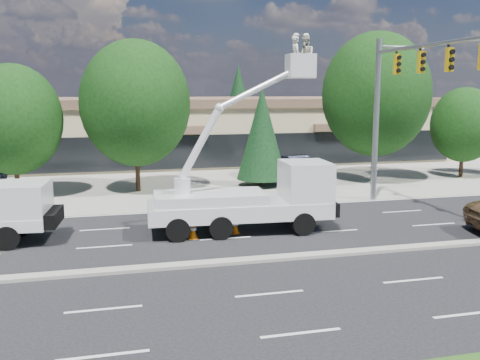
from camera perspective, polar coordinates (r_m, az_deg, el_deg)
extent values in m
plane|color=black|center=(19.87, 0.44, -8.74)|extent=(140.00, 140.00, 0.00)
cube|color=gray|center=(39.06, -6.80, 0.36)|extent=(140.00, 22.00, 0.01)
cube|color=gray|center=(19.85, 0.44, -8.57)|extent=(120.00, 0.55, 0.12)
cube|color=tan|center=(48.64, -8.33, 5.11)|extent=(50.00, 15.00, 5.00)
cube|color=brown|center=(48.51, -8.40, 8.23)|extent=(50.40, 15.40, 0.70)
cube|color=black|center=(41.26, -7.27, 2.94)|extent=(48.00, 0.12, 2.60)
cylinder|color=#332114|center=(34.07, -22.69, 0.44)|extent=(0.28, 0.28, 2.52)
ellipsoid|color=black|center=(33.74, -23.05, 5.96)|extent=(5.59, 5.59, 6.43)
cylinder|color=#332114|center=(33.65, -10.87, 1.34)|extent=(0.28, 0.28, 3.01)
ellipsoid|color=black|center=(33.32, -11.09, 8.03)|extent=(6.68, 6.68, 7.68)
cylinder|color=#332114|center=(35.14, 2.32, 0.03)|extent=(0.26, 0.26, 0.80)
cone|color=black|center=(34.76, 2.36, 5.01)|extent=(3.27, 3.27, 5.97)
cylinder|color=#332114|center=(37.95, 14.03, 2.36)|extent=(0.28, 0.28, 3.28)
ellipsoid|color=black|center=(37.67, 14.30, 8.84)|extent=(7.29, 7.29, 8.39)
cylinder|color=#332114|center=(41.74, 22.53, 1.72)|extent=(0.28, 0.28, 2.09)
ellipsoid|color=black|center=(41.49, 22.78, 5.46)|extent=(4.64, 4.64, 5.34)
cylinder|color=#332114|center=(60.56, -13.17, 3.84)|extent=(0.26, 0.26, 0.80)
cone|color=black|center=(60.28, -13.36, 8.74)|extent=(5.27, 5.27, 9.64)
cylinder|color=#332114|center=(62.31, -0.16, 4.25)|extent=(0.26, 0.26, 0.80)
cone|color=black|center=(62.05, -0.16, 8.33)|extent=(4.57, 4.57, 8.36)
cylinder|color=#332114|center=(66.16, 10.02, 4.42)|extent=(0.26, 0.26, 0.80)
cone|color=black|center=(65.91, 10.15, 8.91)|extent=(5.27, 5.27, 9.64)
cylinder|color=gray|center=(31.19, 14.31, 6.11)|extent=(0.32, 0.32, 9.00)
cylinder|color=gray|center=(26.91, 19.79, 13.43)|extent=(0.20, 10.00, 0.20)
cylinder|color=gray|center=(31.85, 16.75, 13.45)|extent=(2.60, 0.12, 0.12)
cube|color=gold|center=(29.42, 16.42, 11.77)|extent=(0.32, 0.22, 1.05)
cube|color=gold|center=(27.53, 18.76, 11.82)|extent=(0.32, 0.22, 1.05)
cube|color=gold|center=(25.70, 21.44, 11.86)|extent=(0.32, 0.22, 1.05)
cube|color=silver|center=(23.79, -22.61, -2.24)|extent=(2.59, 2.54, 1.62)
cube|color=black|center=(23.58, -20.99, -1.70)|extent=(0.28, 2.05, 1.08)
cube|color=silver|center=(23.73, -0.06, -3.16)|extent=(8.18, 2.87, 0.71)
cube|color=silver|center=(24.24, 6.98, -0.41)|extent=(2.15, 2.48, 2.01)
cube|color=black|center=(24.45, 8.68, 0.00)|extent=(0.19, 2.02, 1.21)
cube|color=silver|center=(23.41, -3.21, -1.96)|extent=(4.96, 2.59, 0.50)
cylinder|color=silver|center=(23.19, -6.19, -0.72)|extent=(0.71, 0.71, 0.81)
cube|color=silver|center=(23.80, 6.47, 12.00)|extent=(1.16, 0.97, 1.09)
imported|color=beige|center=(23.76, 5.97, 12.99)|extent=(0.45, 0.66, 1.74)
imported|color=beige|center=(23.89, 7.01, 12.95)|extent=(0.70, 0.88, 1.74)
ellipsoid|color=white|center=(23.82, 6.01, 15.11)|extent=(0.26, 0.26, 0.18)
ellipsoid|color=white|center=(23.95, 7.06, 15.07)|extent=(0.26, 0.26, 0.18)
cube|color=orange|center=(22.96, -5.02, -6.19)|extent=(0.40, 0.40, 0.03)
cone|color=orange|center=(22.87, -5.04, -5.39)|extent=(0.36, 0.36, 0.70)
cylinder|color=white|center=(22.85, -5.04, -5.22)|extent=(0.29, 0.29, 0.10)
cube|color=orange|center=(23.66, -0.53, -5.68)|extent=(0.40, 0.40, 0.03)
cone|color=orange|center=(23.57, -0.53, -4.89)|extent=(0.36, 0.36, 0.70)
cylinder|color=white|center=(23.56, -0.53, -4.73)|extent=(0.29, 0.29, 0.10)
imported|color=black|center=(37.70, 6.28, 1.29)|extent=(3.17, 5.30, 1.65)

